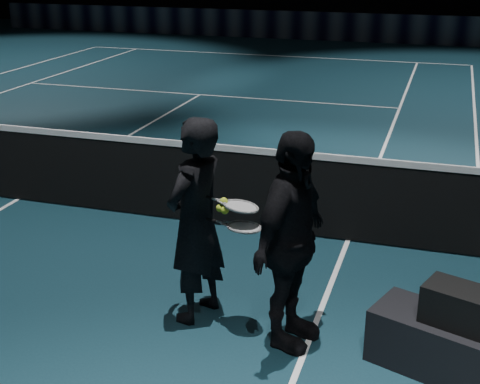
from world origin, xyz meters
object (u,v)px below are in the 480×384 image
(racket_bag, at_px, (475,311))
(racket_lower, at_px, (244,227))
(player_b, at_px, (291,242))
(tennis_balls, at_px, (223,207))
(racket_upper, at_px, (241,206))
(player_a, at_px, (196,221))
(player_bench, at_px, (469,354))

(racket_bag, bearing_deg, racket_lower, -165.77)
(player_b, bearing_deg, tennis_balls, 91.58)
(racket_upper, bearing_deg, racket_bag, -0.00)
(tennis_balls, bearing_deg, player_a, 170.00)
(player_bench, xyz_separation_m, racket_upper, (-1.79, 0.22, 0.85))
(player_a, height_order, racket_lower, player_a)
(player_a, height_order, tennis_balls, player_a)
(player_a, xyz_separation_m, player_b, (0.83, -0.16, 0.00))
(tennis_balls, bearing_deg, player_bench, -6.40)
(player_a, xyz_separation_m, racket_lower, (0.44, -0.09, 0.04))
(racket_lower, relative_size, tennis_balls, 5.67)
(racket_upper, distance_m, tennis_balls, 0.15)
(racket_bag, relative_size, player_a, 0.41)
(racket_lower, bearing_deg, player_bench, 5.41)
(player_bench, relative_size, racket_bag, 2.00)
(player_a, bearing_deg, racket_upper, 100.46)
(racket_upper, bearing_deg, player_a, -178.29)
(player_bench, distance_m, racket_lower, 1.89)
(player_b, height_order, tennis_balls, player_b)
(player_bench, relative_size, racket_lower, 2.10)
(player_b, xyz_separation_m, racket_lower, (-0.39, 0.08, 0.04))
(player_bench, bearing_deg, player_a, -166.88)
(racket_bag, bearing_deg, tennis_balls, -166.46)
(player_b, distance_m, racket_lower, 0.40)
(racket_bag, height_order, player_b, player_b)
(player_a, relative_size, player_b, 1.00)
(player_bench, bearing_deg, racket_upper, -167.19)
(racket_upper, relative_size, tennis_balls, 5.67)
(racket_bag, distance_m, racket_lower, 1.79)
(player_bench, bearing_deg, racket_lower, -165.77)
(player_b, height_order, racket_lower, player_b)
(player_bench, xyz_separation_m, racket_lower, (-1.75, 0.18, 0.70))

